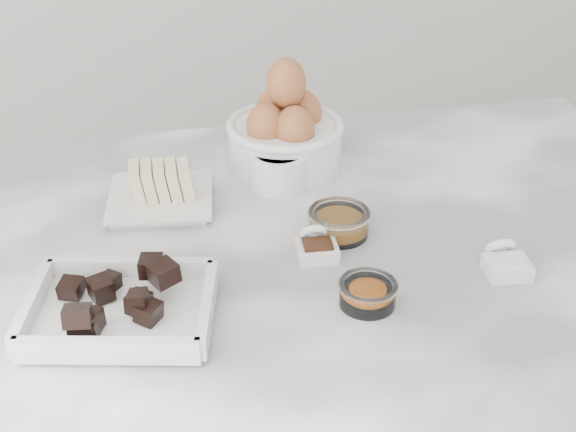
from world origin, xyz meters
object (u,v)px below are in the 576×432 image
(vanilla_spoon, at_px, (316,246))
(salt_spoon, at_px, (506,262))
(sugar_ramekin, at_px, (279,167))
(egg_bowl, at_px, (285,132))
(honey_bowl, at_px, (339,222))
(zest_bowl, at_px, (368,292))
(chocolate_dish, at_px, (120,305))
(butter_plate, at_px, (158,190))

(vanilla_spoon, height_order, salt_spoon, salt_spoon)
(sugar_ramekin, distance_m, egg_bowl, 0.07)
(honey_bowl, height_order, zest_bowl, honey_bowl)
(chocolate_dish, bearing_deg, salt_spoon, 0.67)
(honey_bowl, bearing_deg, sugar_ramekin, 108.79)
(butter_plate, xyz_separation_m, vanilla_spoon, (0.18, -0.17, -0.01))
(butter_plate, bearing_deg, honey_bowl, -29.30)
(butter_plate, bearing_deg, chocolate_dish, -102.91)
(vanilla_spoon, bearing_deg, sugar_ramekin, 93.16)
(chocolate_dish, relative_size, sugar_ramekin, 2.70)
(honey_bowl, height_order, vanilla_spoon, vanilla_spoon)
(chocolate_dish, relative_size, egg_bowl, 1.33)
(butter_plate, height_order, honey_bowl, butter_plate)
(chocolate_dish, xyz_separation_m, salt_spoon, (0.46, 0.01, -0.01))
(honey_bowl, distance_m, zest_bowl, 0.15)
(honey_bowl, relative_size, vanilla_spoon, 1.30)
(egg_bowl, distance_m, salt_spoon, 0.39)
(butter_plate, relative_size, vanilla_spoon, 2.49)
(zest_bowl, bearing_deg, vanilla_spoon, 107.10)
(zest_bowl, bearing_deg, sugar_ramekin, 98.41)
(butter_plate, bearing_deg, egg_bowl, 22.47)
(butter_plate, xyz_separation_m, egg_bowl, (0.19, 0.08, 0.03))
(chocolate_dish, xyz_separation_m, vanilla_spoon, (0.24, 0.09, -0.01))
(zest_bowl, height_order, salt_spoon, salt_spoon)
(chocolate_dish, height_order, honey_bowl, chocolate_dish)
(vanilla_spoon, xyz_separation_m, salt_spoon, (0.22, -0.08, 0.00))
(egg_bowl, relative_size, zest_bowl, 2.56)
(butter_plate, xyz_separation_m, sugar_ramekin, (0.17, 0.02, 0.01))
(butter_plate, relative_size, zest_bowl, 2.30)
(chocolate_dish, relative_size, vanilla_spoon, 3.69)
(butter_plate, bearing_deg, vanilla_spoon, -42.24)
(egg_bowl, relative_size, salt_spoon, 2.62)
(butter_plate, relative_size, sugar_ramekin, 1.82)
(butter_plate, relative_size, honey_bowl, 1.93)
(salt_spoon, bearing_deg, chocolate_dish, -179.33)
(zest_bowl, xyz_separation_m, salt_spoon, (0.18, 0.03, -0.00))
(vanilla_spoon, bearing_deg, chocolate_dish, -160.54)
(chocolate_dish, relative_size, zest_bowl, 3.40)
(honey_bowl, bearing_deg, salt_spoon, -34.70)
(salt_spoon, bearing_deg, butter_plate, 148.24)
(zest_bowl, distance_m, vanilla_spoon, 0.11)
(egg_bowl, bearing_deg, vanilla_spoon, -92.39)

